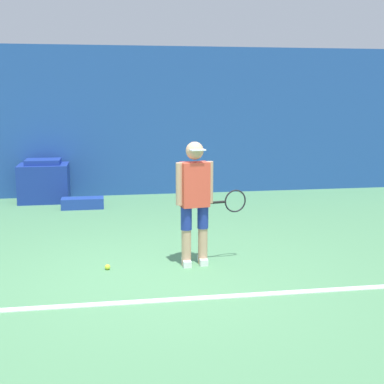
# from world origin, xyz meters

# --- Properties ---
(ground_plane) EXTENTS (24.00, 24.00, 0.00)m
(ground_plane) POSITION_xyz_m (0.00, 0.00, 0.00)
(ground_plane) COLOR #518C5B
(back_wall) EXTENTS (24.00, 0.10, 3.11)m
(back_wall) POSITION_xyz_m (0.00, 5.38, 1.55)
(back_wall) COLOR #234C99
(back_wall) RESTS_ON ground_plane
(court_baseline) EXTENTS (21.60, 0.10, 0.01)m
(court_baseline) POSITION_xyz_m (0.00, -0.73, 0.01)
(court_baseline) COLOR white
(court_baseline) RESTS_ON ground_plane
(tennis_player) EXTENTS (0.93, 0.31, 1.56)m
(tennis_player) POSITION_xyz_m (0.46, 0.42, 0.86)
(tennis_player) COLOR tan
(tennis_player) RESTS_ON ground_plane
(tennis_ball) EXTENTS (0.07, 0.07, 0.07)m
(tennis_ball) POSITION_xyz_m (-0.64, 0.39, 0.03)
(tennis_ball) COLOR #D1E533
(tennis_ball) RESTS_ON ground_plane
(covered_chair) EXTENTS (0.97, 0.77, 0.85)m
(covered_chair) POSITION_xyz_m (-1.85, 4.90, 0.40)
(covered_chair) COLOR navy
(covered_chair) RESTS_ON ground_plane
(equipment_bag) EXTENTS (0.78, 0.34, 0.20)m
(equipment_bag) POSITION_xyz_m (-1.07, 4.09, 0.10)
(equipment_bag) COLOR #1E3D99
(equipment_bag) RESTS_ON ground_plane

